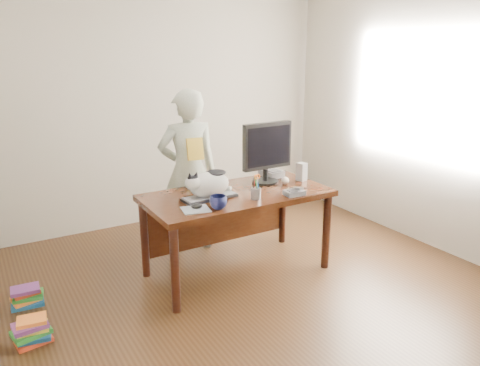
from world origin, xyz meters
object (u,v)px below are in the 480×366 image
desk (233,206)px  mouse (197,206)px  keyboard (209,197)px  book_stack (213,183)px  phone (295,192)px  speaker (302,172)px  coffee_mug (218,202)px  book_pile_a (32,331)px  book_pile_b (27,296)px  pen_cup (256,192)px  monitor (267,149)px  baseball (285,181)px  calculator (271,173)px  person (188,171)px  cat (208,184)px

desk → mouse: size_ratio=15.25×
keyboard → book_stack: book_stack is taller
phone → book_stack: (-0.49, 0.57, 0.01)m
keyboard → speaker: 1.00m
coffee_mug → book_pile_a: coffee_mug is taller
book_stack → coffee_mug: bearing=-128.1°
mouse → book_pile_b: (-1.24, 0.54, -0.70)m
desk → phone: 0.57m
speaker → book_pile_a: bearing=172.5°
speaker → book_stack: (-0.82, 0.24, -0.05)m
pen_cup → book_pile_a: bearing=179.3°
monitor → baseball: (0.12, -0.12, -0.28)m
book_pile_b → coffee_mug: bearing=-24.6°
book_stack → calculator: size_ratio=1.13×
baseball → book_pile_a: size_ratio=0.27×
monitor → book_stack: monitor is taller
person → mouse: bearing=79.4°
coffee_mug → book_stack: coffee_mug is taller
coffee_mug → monitor: bearing=29.2°
mouse → phone: 0.87m
person → book_pile_a: 1.98m
speaker → calculator: (-0.16, 0.26, -0.05)m
cat → phone: cat is taller
baseball → person: (-0.64, 0.71, 0.01)m
calculator → book_pile_a: size_ratio=0.85×
person → book_pile_b: bearing=22.7°
calculator → book_pile_b: 2.39m
desk → calculator: 0.62m
phone → mouse: bearing=178.2°
mouse → speaker: 1.22m
speaker → book_pile_a: speaker is taller
keyboard → calculator: (0.83, 0.31, 0.02)m
book_pile_a → calculator: bearing=11.9°
book_pile_a → desk: bearing=9.0°
book_pile_b → monitor: bearing=-6.4°
coffee_mug → phone: bearing=-1.6°
speaker → person: 1.09m
cat → pen_cup: 0.40m
desk → phone: size_ratio=9.10×
calculator → book_pile_a: (-2.31, -0.49, -0.69)m
cat → book_stack: (0.19, 0.29, -0.10)m
cat → book_stack: 0.36m
cat → mouse: cat is taller
baseball → pen_cup: bearing=-154.9°
book_stack → person: (-0.04, 0.44, 0.01)m
monitor → phone: monitor is taller
pen_cup → phone: size_ratio=1.20×
phone → calculator: size_ratio=0.76×
monitor → book_pile_a: (-2.13, -0.32, -0.98)m
calculator → book_stack: bearing=176.7°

